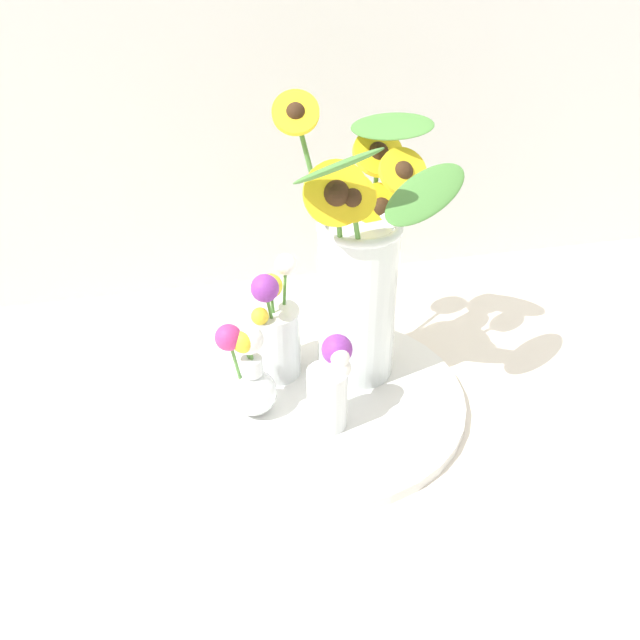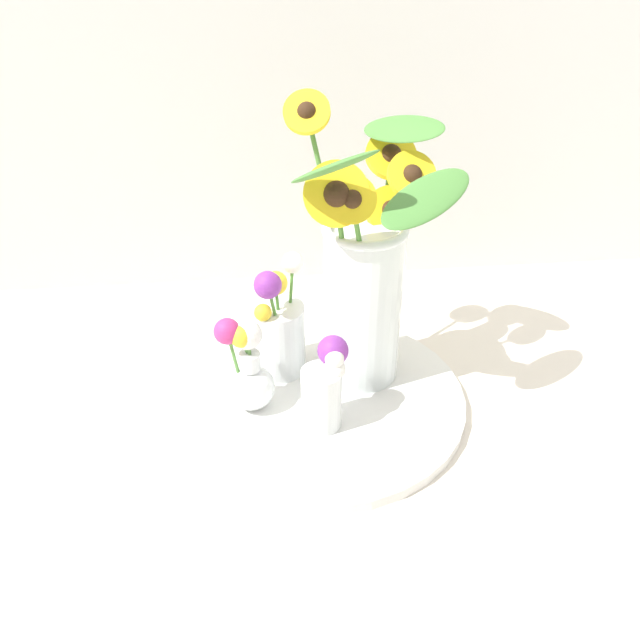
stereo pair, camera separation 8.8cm
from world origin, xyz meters
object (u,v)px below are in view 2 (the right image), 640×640
Objects in this scene: serving_tray at (320,398)px; mason_jar_sunflowers at (364,282)px; vase_small_back at (278,329)px; vase_bulb_right at (248,369)px; vase_small_center at (324,386)px.

mason_jar_sunflowers reaches higher than serving_tray.
vase_small_back is at bearing 171.52° from mason_jar_sunflowers.
vase_bulb_right reaches higher than serving_tray.
vase_bulb_right is at bearing -172.10° from serving_tray.
vase_small_center is 0.15m from vase_small_back.
vase_bulb_right is 0.77× the size of vase_small_back.
vase_small_center is 0.91× the size of vase_bulb_right.
vase_small_center is (-0.00, -0.06, 0.07)m from serving_tray.
mason_jar_sunflowers is at bearing 20.18° from vase_bulb_right.
mason_jar_sunflowers is at bearing -8.48° from vase_small_back.
vase_small_back is at bearing 113.41° from vase_small_center.
vase_small_back reaches higher than vase_bulb_right.
mason_jar_sunflowers is 0.17m from vase_small_center.
vase_small_back is (-0.06, 0.13, 0.01)m from vase_small_center.
serving_tray is at bearing 89.45° from vase_small_center.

